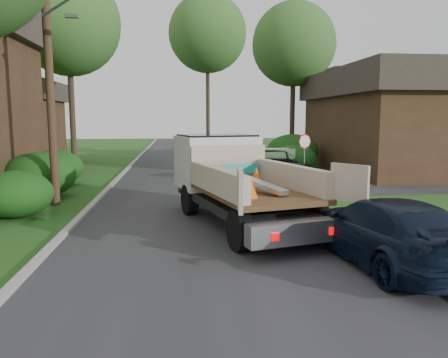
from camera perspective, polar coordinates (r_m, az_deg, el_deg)
ground at (r=12.12m, az=-1.39°, el=-7.42°), size 120.00×120.00×0.00m
road at (r=21.90m, az=-3.57°, el=-0.50°), size 8.00×90.00×0.02m
side_street at (r=24.59m, az=25.73°, el=-0.35°), size 16.00×7.00×0.02m
curb_left at (r=22.10m, az=-14.25°, el=-0.51°), size 0.20×90.00×0.12m
curb_right at (r=22.45m, az=6.94°, el=-0.20°), size 0.20×90.00×0.12m
stop_sign at (r=21.59m, az=10.47°, el=3.99°), size 0.71×0.32×2.48m
utility_pole at (r=17.34m, az=-21.88°, el=13.88°), size 2.42×1.25×10.00m
house_left_far at (r=35.91m, az=-26.80°, el=6.82°), size 7.56×7.56×6.00m
house_right at (r=29.20m, az=22.60°, el=7.22°), size 9.72×12.96×6.20m
hedge_left_a at (r=15.74m, az=-25.51°, el=-1.78°), size 2.34×2.34×1.53m
hedge_left_b at (r=19.11m, az=-22.95°, el=0.46°), size 2.86×2.86×1.87m
hedge_left_c at (r=22.54m, az=-21.13°, el=1.38°), size 2.60×2.60×1.70m
hedge_right_a at (r=25.67m, az=9.16°, el=2.55°), size 2.60×2.60×1.70m
hedge_right_b at (r=28.71m, az=8.94°, el=3.62°), size 3.38×3.38×2.21m
tree_left_far at (r=29.95m, az=-19.71°, el=18.58°), size 6.40×6.40×12.20m
tree_right_far at (r=33.18m, az=9.10°, el=16.96°), size 6.00×6.00×11.50m
tree_center_far at (r=42.47m, az=-2.16°, el=18.45°), size 7.20×7.20×14.60m
flatbed_truck at (r=13.92m, az=0.84°, el=0.66°), size 4.57×7.51×2.66m
black_pickup at (r=21.41m, az=6.19°, el=1.54°), size 3.42×6.36×1.70m
navy_suv at (r=10.39m, az=20.31°, el=-6.32°), size 2.65×5.30×1.48m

